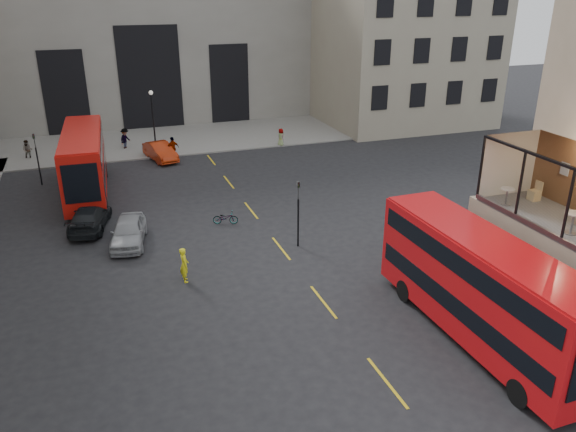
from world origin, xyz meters
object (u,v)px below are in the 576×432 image
object	(u,v)px
pedestrian_c	(173,148)
pedestrian_b	(125,139)
cafe_table_mid	(573,220)
pedestrian_d	(281,137)
bus_far	(84,160)
bicycle	(225,218)
traffic_light_near	(298,206)
car_a	(128,231)
cafe_table_far	(507,194)
street_lamp_b	(154,125)
car_b	(160,151)
bus_near	(481,284)
car_c	(89,218)
traffic_light_far	(36,153)
cafe_chair_d	(534,194)
cyclist	(184,265)
pedestrian_a	(28,150)

from	to	relation	value
pedestrian_c	pedestrian_b	bearing A→B (deg)	-73.57
cafe_table_mid	pedestrian_d	bearing A→B (deg)	91.88
bus_far	bicycle	size ratio (longest dim) A/B	7.33
pedestrian_b	traffic_light_near	bearing A→B (deg)	-125.34
car_a	cafe_table_far	distance (m)	19.85
street_lamp_b	cafe_table_far	world-z (taller)	cafe_table_far
pedestrian_b	cafe_table_mid	world-z (taller)	cafe_table_mid
street_lamp_b	car_b	bearing A→B (deg)	-88.68
street_lamp_b	cafe_table_mid	bearing A→B (deg)	-70.36
cafe_table_mid	pedestrian_c	bearing A→B (deg)	109.54
street_lamp_b	car_a	distance (m)	18.97
bus_near	cafe_table_mid	distance (m)	4.23
pedestrian_b	street_lamp_b	bearing A→B (deg)	-88.40
car_c	traffic_light_far	bearing A→B (deg)	-59.03
bicycle	pedestrian_d	xyz separation A→B (m)	(8.98, 15.81, 0.40)
cafe_table_far	cafe_chair_d	size ratio (longest dim) A/B	0.86
cafe_chair_d	pedestrian_c	bearing A→B (deg)	114.03
cyclist	bus_near	bearing A→B (deg)	-131.20
pedestrian_b	cafe_table_far	distance (m)	35.05
bus_far	car_c	size ratio (longest dim) A/B	2.33
street_lamp_b	cafe_chair_d	world-z (taller)	cafe_chair_d
cyclist	cafe_table_far	xyz separation A→B (m)	(13.31, -6.22, 4.20)
traffic_light_far	bus_near	bearing A→B (deg)	-56.28
car_a	cyclist	size ratio (longest dim) A/B	2.46
bus_near	car_a	bearing A→B (deg)	131.74
bus_near	bicycle	size ratio (longest dim) A/B	7.35
traffic_light_far	pedestrian_d	distance (m)	20.43
bus_far	car_b	size ratio (longest dim) A/B	2.51
cafe_table_far	cafe_chair_d	bearing A→B (deg)	1.02
traffic_light_near	cafe_table_far	bearing A→B (deg)	-50.57
pedestrian_b	pedestrian_d	size ratio (longest dim) A/B	1.18
car_c	pedestrian_d	size ratio (longest dim) A/B	2.97
bus_near	pedestrian_a	distance (m)	38.89
bus_far	cafe_table_mid	bearing A→B (deg)	-53.80
pedestrian_d	cafe_chair_d	world-z (taller)	cafe_chair_d
car_c	car_a	bearing A→B (deg)	137.16
car_a	car_b	world-z (taller)	car_a
traffic_light_far	bicycle	size ratio (longest dim) A/B	2.50
bus_far	cafe_chair_d	xyz separation A→B (m)	(19.03, -20.86, 2.39)
pedestrian_c	bicycle	bearing A→B (deg)	72.53
traffic_light_near	street_lamp_b	world-z (taller)	street_lamp_b
bicycle	cafe_table_far	size ratio (longest dim) A/B	2.03
car_b	pedestrian_b	distance (m)	4.95
pedestrian_a	cafe_table_mid	xyz separation A→B (m)	(22.26, -34.69, 4.33)
car_b	cafe_chair_d	distance (m)	30.77
traffic_light_near	car_c	size ratio (longest dim) A/B	0.80
cafe_table_mid	cafe_chair_d	distance (m)	3.66
bicycle	car_a	bearing A→B (deg)	117.66
street_lamp_b	bus_near	distance (m)	33.82
traffic_light_near	pedestrian_b	distance (m)	24.90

